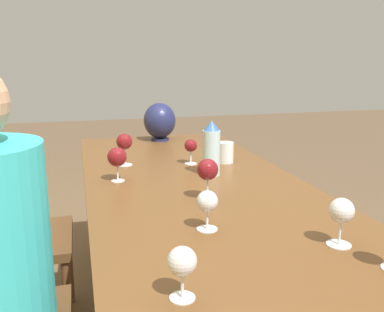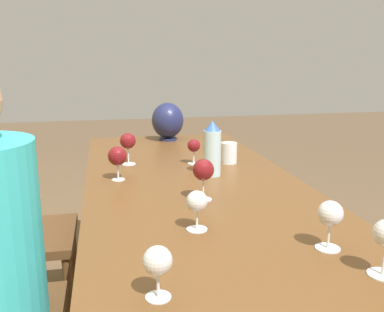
% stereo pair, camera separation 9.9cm
% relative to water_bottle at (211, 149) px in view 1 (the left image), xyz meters
% --- Properties ---
extents(dining_table, '(2.25, 0.89, 0.74)m').
position_rel_water_bottle_xyz_m(dining_table, '(-0.13, 0.10, -0.19)').
color(dining_table, brown).
rests_on(dining_table, ground_plane).
extents(water_bottle, '(0.08, 0.08, 0.24)m').
position_rel_water_bottle_xyz_m(water_bottle, '(0.00, 0.00, 0.00)').
color(water_bottle, '#ADCCD6').
rests_on(water_bottle, dining_table).
extents(water_tumbler, '(0.08, 0.08, 0.10)m').
position_rel_water_bottle_xyz_m(water_tumbler, '(0.20, -0.14, -0.07)').
color(water_tumbler, silver).
rests_on(water_tumbler, dining_table).
extents(vase, '(0.19, 0.19, 0.23)m').
position_rel_water_bottle_xyz_m(vase, '(0.84, 0.07, 0.00)').
color(vase, '#1E234C').
rests_on(vase, dining_table).
extents(wine_glass_1, '(0.06, 0.06, 0.12)m').
position_rel_water_bottle_xyz_m(wine_glass_1, '(-0.57, 0.19, -0.03)').
color(wine_glass_1, silver).
rests_on(wine_glass_1, dining_table).
extents(wine_glass_2, '(0.06, 0.06, 0.12)m').
position_rel_water_bottle_xyz_m(wine_glass_2, '(0.21, 0.04, -0.03)').
color(wine_glass_2, silver).
rests_on(wine_glass_2, dining_table).
extents(wine_glass_3, '(0.06, 0.06, 0.12)m').
position_rel_water_bottle_xyz_m(wine_glass_3, '(-0.92, 0.36, -0.03)').
color(wine_glass_3, silver).
rests_on(wine_glass_3, dining_table).
extents(wine_glass_4, '(0.08, 0.08, 0.15)m').
position_rel_water_bottle_xyz_m(wine_glass_4, '(-0.31, 0.11, -0.01)').
color(wine_glass_4, silver).
rests_on(wine_glass_4, dining_table).
extents(wine_glass_5, '(0.08, 0.08, 0.15)m').
position_rel_water_bottle_xyz_m(wine_glass_5, '(0.27, 0.35, -0.01)').
color(wine_glass_5, silver).
rests_on(wine_glass_5, dining_table).
extents(wine_glass_6, '(0.08, 0.08, 0.14)m').
position_rel_water_bottle_xyz_m(wine_glass_6, '(0.01, 0.40, -0.02)').
color(wine_glass_6, silver).
rests_on(wine_glass_6, dining_table).
extents(wine_glass_7, '(0.07, 0.07, 0.14)m').
position_rel_water_bottle_xyz_m(wine_glass_7, '(-0.77, -0.13, -0.02)').
color(wine_glass_7, silver).
rests_on(wine_glass_7, dining_table).
extents(chair_far, '(0.44, 0.44, 0.89)m').
position_rel_water_bottle_xyz_m(chair_far, '(0.18, 0.90, -0.37)').
color(chair_far, brown).
rests_on(chair_far, ground_plane).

